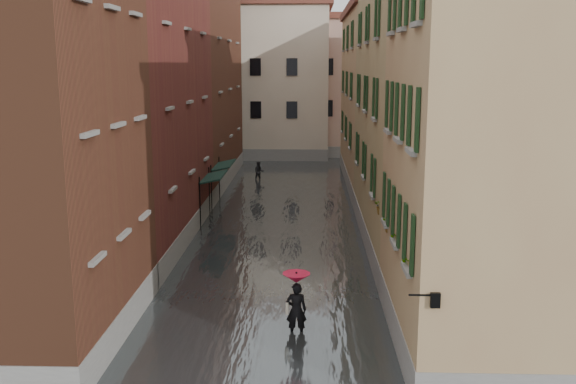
# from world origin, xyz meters

# --- Properties ---
(ground) EXTENTS (120.00, 120.00, 0.00)m
(ground) POSITION_xyz_m (0.00, 0.00, 0.00)
(ground) COLOR #5D5D5F
(ground) RESTS_ON ground
(floodwater) EXTENTS (10.00, 60.00, 0.20)m
(floodwater) POSITION_xyz_m (0.00, 13.00, 0.10)
(floodwater) COLOR #474D4F
(floodwater) RESTS_ON ground
(building_left_near) EXTENTS (6.00, 8.00, 13.00)m
(building_left_near) POSITION_xyz_m (-7.00, -2.00, 6.50)
(building_left_near) COLOR brown
(building_left_near) RESTS_ON ground
(building_left_mid) EXTENTS (6.00, 14.00, 12.50)m
(building_left_mid) POSITION_xyz_m (-7.00, 9.00, 6.25)
(building_left_mid) COLOR #5A261C
(building_left_mid) RESTS_ON ground
(building_left_far) EXTENTS (6.00, 16.00, 14.00)m
(building_left_far) POSITION_xyz_m (-7.00, 24.00, 7.00)
(building_left_far) COLOR brown
(building_left_far) RESTS_ON ground
(building_right_near) EXTENTS (6.00, 8.00, 11.50)m
(building_right_near) POSITION_xyz_m (7.00, -2.00, 5.75)
(building_right_near) COLOR #98734E
(building_right_near) RESTS_ON ground
(building_right_mid) EXTENTS (6.00, 14.00, 13.00)m
(building_right_mid) POSITION_xyz_m (7.00, 9.00, 6.50)
(building_right_mid) COLOR #98885C
(building_right_mid) RESTS_ON ground
(building_right_far) EXTENTS (6.00, 16.00, 11.50)m
(building_right_far) POSITION_xyz_m (7.00, 24.00, 5.75)
(building_right_far) COLOR #98734E
(building_right_far) RESTS_ON ground
(building_end_cream) EXTENTS (12.00, 9.00, 13.00)m
(building_end_cream) POSITION_xyz_m (-3.00, 38.00, 6.50)
(building_end_cream) COLOR beige
(building_end_cream) RESTS_ON ground
(building_end_pink) EXTENTS (10.00, 9.00, 12.00)m
(building_end_pink) POSITION_xyz_m (6.00, 40.00, 6.00)
(building_end_pink) COLOR tan
(building_end_pink) RESTS_ON ground
(awning_near) EXTENTS (1.09, 3.08, 2.80)m
(awning_near) POSITION_xyz_m (-3.49, 12.49, 2.47)
(awning_near) COLOR black
(awning_near) RESTS_ON ground
(awning_far) EXTENTS (1.09, 3.23, 2.80)m
(awning_far) POSITION_xyz_m (-3.48, 16.32, 2.47)
(awning_far) COLOR black
(awning_far) RESTS_ON ground
(wall_lantern) EXTENTS (0.71, 0.22, 0.35)m
(wall_lantern) POSITION_xyz_m (4.33, -6.00, 3.01)
(wall_lantern) COLOR black
(wall_lantern) RESTS_ON ground
(window_planters) EXTENTS (0.59, 7.79, 0.84)m
(window_planters) POSITION_xyz_m (4.12, -0.74, 3.51)
(window_planters) COLOR brown
(window_planters) RESTS_ON ground
(pedestrian_main) EXTENTS (0.87, 0.87, 2.06)m
(pedestrian_main) POSITION_xyz_m (1.09, -1.46, 1.20)
(pedestrian_main) COLOR black
(pedestrian_main) RESTS_ON ground
(pedestrian_far) EXTENTS (0.82, 0.69, 1.47)m
(pedestrian_far) POSITION_xyz_m (-2.09, 24.71, 0.74)
(pedestrian_far) COLOR black
(pedestrian_far) RESTS_ON ground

